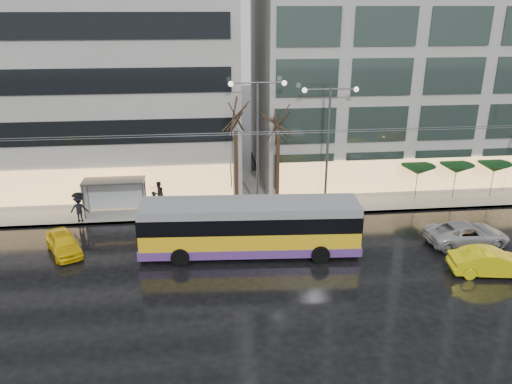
{
  "coord_description": "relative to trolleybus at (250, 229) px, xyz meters",
  "views": [
    {
      "loc": [
        -1.7,
        -22.67,
        13.93
      ],
      "look_at": [
        1.27,
        5.0,
        3.46
      ],
      "focal_mm": 35.0,
      "sensor_mm": 36.0,
      "label": 1
    }
  ],
  "objects": [
    {
      "name": "ground",
      "position": [
        -0.78,
        -3.8,
        -1.6
      ],
      "size": [
        140.0,
        140.0,
        0.0
      ],
      "primitive_type": "plane",
      "color": "black",
      "rests_on": "ground"
    },
    {
      "name": "sidewalk",
      "position": [
        1.22,
        10.2,
        -1.52
      ],
      "size": [
        80.0,
        10.0,
        0.15
      ],
      "primitive_type": "cube",
      "color": "gray",
      "rests_on": "ground"
    },
    {
      "name": "kerb",
      "position": [
        1.22,
        5.25,
        -1.52
      ],
      "size": [
        80.0,
        0.1,
        0.15
      ],
      "primitive_type": "cube",
      "color": "slate",
      "rests_on": "ground"
    },
    {
      "name": "building_left",
      "position": [
        -16.78,
        15.2,
        9.55
      ],
      "size": [
        34.0,
        14.0,
        22.0
      ],
      "primitive_type": "cube",
      "color": "#9F9D98",
      "rests_on": "sidewalk"
    },
    {
      "name": "building_right",
      "position": [
        18.22,
        15.2,
        11.05
      ],
      "size": [
        32.0,
        14.0,
        25.0
      ],
      "primitive_type": "cube",
      "color": "#9F9D98",
      "rests_on": "sidewalk"
    },
    {
      "name": "trolleybus",
      "position": [
        0.0,
        0.0,
        0.0
      ],
      "size": [
        12.89,
        5.33,
        5.91
      ],
      "color": "yellow",
      "rests_on": "ground"
    },
    {
      "name": "catenary",
      "position": [
        0.22,
        4.13,
        2.65
      ],
      "size": [
        42.24,
        5.12,
        7.0
      ],
      "color": "#595B60",
      "rests_on": "ground"
    },
    {
      "name": "bus_shelter",
      "position": [
        -9.16,
        6.88,
        0.36
      ],
      "size": [
        4.2,
        1.6,
        2.51
      ],
      "color": "#595B60",
      "rests_on": "sidewalk"
    },
    {
      "name": "street_lamp_near",
      "position": [
        1.22,
        7.0,
        4.39
      ],
      "size": [
        3.96,
        0.36,
        9.03
      ],
      "color": "#595B60",
      "rests_on": "sidewalk"
    },
    {
      "name": "street_lamp_far",
      "position": [
        6.22,
        7.0,
        4.11
      ],
      "size": [
        3.96,
        0.36,
        8.53
      ],
      "color": "#595B60",
      "rests_on": "sidewalk"
    },
    {
      "name": "tree_a",
      "position": [
        -0.28,
        7.2,
        5.49
      ],
      "size": [
        3.2,
        3.2,
        8.4
      ],
      "color": "black",
      "rests_on": "sidewalk"
    },
    {
      "name": "tree_b",
      "position": [
        2.72,
        7.4,
        4.8
      ],
      "size": [
        3.2,
        3.2,
        7.7
      ],
      "color": "black",
      "rests_on": "sidewalk"
    },
    {
      "name": "parasol_a",
      "position": [
        13.22,
        7.2,
        0.85
      ],
      "size": [
        2.5,
        2.5,
        2.65
      ],
      "color": "#595B60",
      "rests_on": "sidewalk"
    },
    {
      "name": "parasol_b",
      "position": [
        16.22,
        7.2,
        0.85
      ],
      "size": [
        2.5,
        2.5,
        2.65
      ],
      "color": "#595B60",
      "rests_on": "sidewalk"
    },
    {
      "name": "parasol_c",
      "position": [
        19.22,
        7.2,
        0.85
      ],
      "size": [
        2.5,
        2.5,
        2.65
      ],
      "color": "#595B60",
      "rests_on": "sidewalk"
    },
    {
      "name": "taxi_a",
      "position": [
        -11.04,
        1.27,
        -0.95
      ],
      "size": [
        3.09,
        4.1,
        1.3
      ],
      "primitive_type": "imported",
      "rotation": [
        0.0,
        0.0,
        0.47
      ],
      "color": "yellow",
      "rests_on": "ground"
    },
    {
      "name": "taxi_b",
      "position": [
        12.91,
        -3.83,
        -0.87
      ],
      "size": [
        4.62,
        2.22,
        1.46
      ],
      "primitive_type": "imported",
      "rotation": [
        0.0,
        0.0,
        1.41
      ],
      "color": "#FFEA0D",
      "rests_on": "ground"
    },
    {
      "name": "sedan_silver",
      "position": [
        13.42,
        -0.21,
        -0.9
      ],
      "size": [
        5.12,
        2.48,
        1.4
      ],
      "primitive_type": "imported",
      "rotation": [
        0.0,
        0.0,
        1.6
      ],
      "color": "#AEAEB3",
      "rests_on": "ground"
    },
    {
      "name": "pedestrian_a",
      "position": [
        -6.08,
        6.05,
        -0.02
      ],
      "size": [
        1.26,
        1.27,
        2.19
      ],
      "color": "black",
      "rests_on": "sidewalk"
    },
    {
      "name": "pedestrian_b",
      "position": [
        -5.92,
        7.99,
        -0.54
      ],
      "size": [
        1.12,
        1.09,
        1.82
      ],
      "color": "black",
      "rests_on": "sidewalk"
    },
    {
      "name": "pedestrian_c",
      "position": [
        -11.01,
        5.6,
        -0.32
      ],
      "size": [
        1.23,
        0.85,
        2.11
      ],
      "color": "black",
      "rests_on": "sidewalk"
    }
  ]
}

